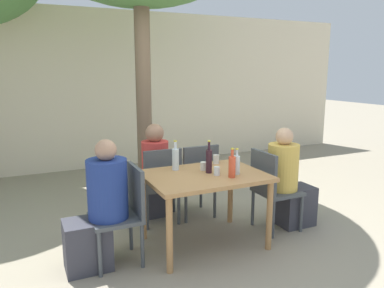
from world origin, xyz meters
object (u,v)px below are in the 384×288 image
object	(u,v)px
drinking_glass_0	(216,159)
soda_bottle_2	(232,166)
wine_bottle_1	(209,160)
water_bottle_3	(237,164)
person_seated_0	(99,211)
water_bottle_0	(175,158)
dining_table_front	(205,183)
person_seated_2	(153,176)
drinking_glass_2	(203,166)
patio_chair_2	(160,181)
patio_chair_1	(271,186)
patio_chair_0	(125,209)
patio_chair_3	(197,177)
person_seated_1	(289,183)
drinking_glass_1	(217,171)

from	to	relation	value
drinking_glass_0	soda_bottle_2	bearing A→B (deg)	-102.12
wine_bottle_1	water_bottle_3	bearing A→B (deg)	-35.23
person_seated_0	wine_bottle_1	bearing A→B (deg)	91.18
water_bottle_0	drinking_glass_0	bearing A→B (deg)	5.81
water_bottle_0	soda_bottle_2	distance (m)	0.62
dining_table_front	soda_bottle_2	xyz separation A→B (m)	(0.19, -0.21, 0.21)
dining_table_front	water_bottle_0	world-z (taller)	water_bottle_0
person_seated_2	drinking_glass_2	world-z (taller)	person_seated_2
drinking_glass_2	patio_chair_2	bearing A→B (deg)	118.42
person_seated_0	drinking_glass_0	world-z (taller)	person_seated_0
patio_chair_2	person_seated_0	size ratio (longest dim) A/B	0.77
patio_chair_1	person_seated_0	size ratio (longest dim) A/B	0.77
patio_chair_2	person_seated_0	world-z (taller)	person_seated_0
person_seated_0	person_seated_2	xyz separation A→B (m)	(0.82, 0.91, -0.01)
patio_chair_0	wine_bottle_1	bearing A→B (deg)	91.50
person_seated_2	water_bottle_3	xyz separation A→B (m)	(0.52, -1.05, 0.33)
soda_bottle_2	patio_chair_3	bearing A→B (deg)	86.80
person_seated_0	soda_bottle_2	distance (m)	1.30
person_seated_2	wine_bottle_1	size ratio (longest dim) A/B	3.49
person_seated_1	drinking_glass_0	bearing A→B (deg)	67.15
water_bottle_0	drinking_glass_1	bearing A→B (deg)	-50.91
patio_chair_2	person_seated_2	distance (m)	0.24
soda_bottle_2	water_bottle_3	size ratio (longest dim) A/B	1.10
person_seated_2	water_bottle_3	size ratio (longest dim) A/B	4.41
water_bottle_0	drinking_glass_1	distance (m)	0.47
patio_chair_3	drinking_glass_2	bearing A→B (deg)	71.25
water_bottle_0	soda_bottle_2	xyz separation A→B (m)	(0.39, -0.48, -0.01)
water_bottle_3	patio_chair_1	bearing A→B (deg)	14.35
person_seated_1	patio_chair_1	bearing A→B (deg)	90.00
patio_chair_0	drinking_glass_0	size ratio (longest dim) A/B	9.02
person_seated_2	drinking_glass_2	bearing A→B (deg)	110.46
dining_table_front	water_bottle_0	bearing A→B (deg)	127.02
patio_chair_2	person_seated_1	world-z (taller)	person_seated_1
person_seated_1	soda_bottle_2	world-z (taller)	person_seated_1
person_seated_2	person_seated_0	bearing A→B (deg)	47.94
wine_bottle_1	drinking_glass_0	distance (m)	0.39
soda_bottle_2	drinking_glass_2	distance (m)	0.38
person_seated_0	person_seated_2	distance (m)	1.22
water_bottle_0	wine_bottle_1	xyz separation A→B (m)	(0.26, -0.25, 0.01)
person_seated_0	patio_chair_2	bearing A→B (deg)	129.17
drinking_glass_0	drinking_glass_1	size ratio (longest dim) A/B	1.17
patio_chair_2	drinking_glass_2	bearing A→B (deg)	118.42
wine_bottle_1	drinking_glass_0	bearing A→B (deg)	50.84
water_bottle_0	drinking_glass_0	distance (m)	0.51
patio_chair_1	person_seated_2	size ratio (longest dim) A/B	0.78
wine_bottle_1	drinking_glass_2	bearing A→B (deg)	92.48
person_seated_0	drinking_glass_1	world-z (taller)	person_seated_0
soda_bottle_2	drinking_glass_0	xyz separation A→B (m)	(0.11, 0.53, -0.06)
water_bottle_3	drinking_glass_1	bearing A→B (deg)	166.54
drinking_glass_1	drinking_glass_2	world-z (taller)	same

